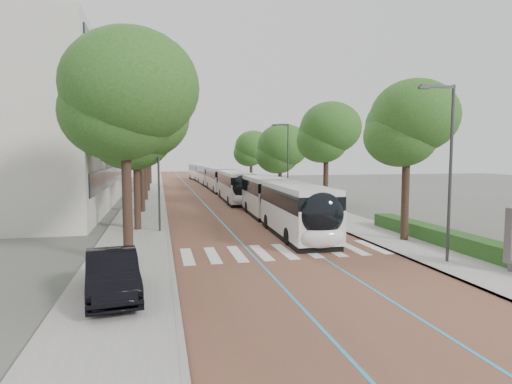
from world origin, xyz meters
TOP-DOWN VIEW (x-y plane):
  - ground at (0.00, 0.00)m, footprint 160.00×160.00m
  - road at (0.00, 40.00)m, footprint 11.00×140.00m
  - sidewalk_left at (-7.50, 40.00)m, footprint 4.00×140.00m
  - sidewalk_right at (7.50, 40.00)m, footprint 4.00×140.00m
  - kerb_left at (-5.60, 40.00)m, footprint 0.20×140.00m
  - kerb_right at (5.60, 40.00)m, footprint 0.20×140.00m
  - zebra_crossing at (0.20, 1.00)m, footprint 10.55×3.60m
  - lane_line_left at (-1.60, 40.00)m, footprint 0.12×126.00m
  - lane_line_right at (1.60, 40.00)m, footprint 0.12×126.00m
  - office_building at (-19.47, 28.00)m, footprint 18.11×40.00m
  - hedge at (9.10, 0.00)m, footprint 1.20×14.00m
  - streetlight_near at (6.62, -3.00)m, footprint 1.82×0.20m
  - streetlight_far at (6.62, 22.00)m, footprint 1.82×0.20m
  - lamp_post_left at (-6.10, 8.00)m, footprint 0.14×0.14m
  - trees_left at (-7.50, 25.10)m, footprint 6.33×61.13m
  - trees_right at (7.70, 24.57)m, footprint 5.98×47.23m
  - lead_bus at (2.18, 8.55)m, footprint 3.14×18.47m
  - bus_queued_0 at (1.85, 24.59)m, footprint 2.91×12.47m
  - bus_queued_1 at (2.04, 38.31)m, footprint 2.64×12.42m
  - bus_queued_2 at (1.97, 50.97)m, footprint 2.69×12.43m
  - bus_queued_3 at (1.65, 64.40)m, footprint 3.21×12.52m
  - parked_car at (-7.72, -4.75)m, footprint 2.31×5.00m

SIDE VIEW (x-z plane):
  - ground at x=0.00m, z-range 0.00..0.00m
  - road at x=0.00m, z-range 0.00..0.02m
  - lane_line_left at x=-1.60m, z-range 0.02..0.03m
  - lane_line_right at x=1.60m, z-range 0.02..0.03m
  - zebra_crossing at x=0.20m, z-range 0.02..0.03m
  - sidewalk_left at x=-7.50m, z-range 0.00..0.12m
  - sidewalk_right at x=7.50m, z-range 0.00..0.12m
  - kerb_left at x=-5.60m, z-range -0.01..0.13m
  - kerb_right at x=5.60m, z-range -0.01..0.13m
  - hedge at x=9.10m, z-range 0.12..0.92m
  - parked_car at x=-7.72m, z-range 0.12..1.71m
  - bus_queued_0 at x=1.85m, z-range 0.02..3.22m
  - bus_queued_1 at x=2.04m, z-range 0.02..3.22m
  - bus_queued_2 at x=1.97m, z-range 0.02..3.22m
  - bus_queued_3 at x=1.65m, z-range 0.02..3.22m
  - lead_bus at x=2.18m, z-range 0.03..3.23m
  - lamp_post_left at x=-6.10m, z-range 0.12..8.12m
  - streetlight_near at x=6.62m, z-range 0.82..8.82m
  - streetlight_far at x=6.62m, z-range 0.82..8.82m
  - trees_right at x=7.70m, z-range 1.55..10.38m
  - trees_left at x=-7.50m, z-range 1.76..11.68m
  - office_building at x=-19.47m, z-range 0.00..14.00m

